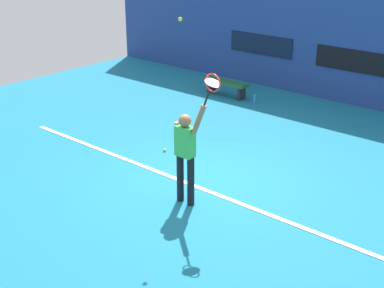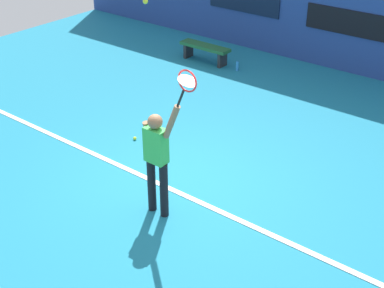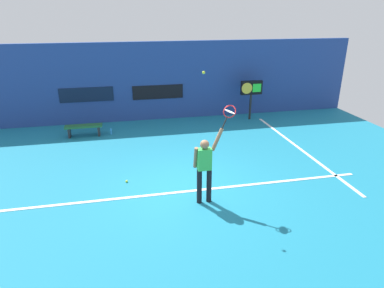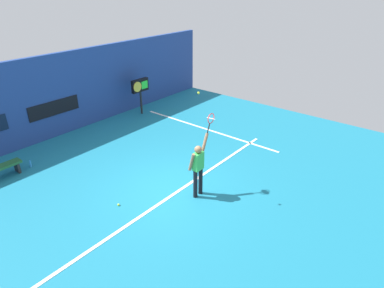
{
  "view_description": "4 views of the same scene",
  "coord_description": "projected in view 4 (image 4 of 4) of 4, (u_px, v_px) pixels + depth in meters",
  "views": [
    {
      "loc": [
        6.05,
        -7.36,
        4.73
      ],
      "look_at": [
        0.19,
        -0.52,
        1.02
      ],
      "focal_mm": 50.71,
      "sensor_mm": 36.0,
      "label": 1
    },
    {
      "loc": [
        5.02,
        -5.96,
        5.12
      ],
      "look_at": [
        0.44,
        -0.16,
        0.97
      ],
      "focal_mm": 51.44,
      "sensor_mm": 36.0,
      "label": 2
    },
    {
      "loc": [
        -1.54,
        -8.05,
        4.55
      ],
      "look_at": [
        0.04,
        -0.56,
        1.51
      ],
      "focal_mm": 31.49,
      "sensor_mm": 36.0,
      "label": 3
    },
    {
      "loc": [
        -6.47,
        -6.11,
        6.01
      ],
      "look_at": [
        0.64,
        -0.31,
        1.46
      ],
      "focal_mm": 31.45,
      "sensor_mm": 36.0,
      "label": 4
    }
  ],
  "objects": [
    {
      "name": "sponsor_banner_center",
      "position": [
        54.0,
        108.0,
        13.71
      ],
      "size": [
        2.2,
        0.03,
        0.6
      ],
      "primitive_type": "cube",
      "color": "black"
    },
    {
      "name": "court_baseline",
      "position": [
        177.0,
        192.0,
        10.49
      ],
      "size": [
        10.0,
        0.1,
        0.01
      ],
      "primitive_type": "cube",
      "color": "white",
      "rests_on": "ground_plane"
    },
    {
      "name": "ground_plane",
      "position": [
        172.0,
        190.0,
        10.62
      ],
      "size": [
        18.0,
        18.0,
        0.0
      ],
      "primitive_type": "plane",
      "color": "teal"
    },
    {
      "name": "court_bench",
      "position": [
        0.0,
        170.0,
        11.07
      ],
      "size": [
        1.4,
        0.36,
        0.45
      ],
      "color": "#1E592D",
      "rests_on": "ground_plane"
    },
    {
      "name": "back_wall",
      "position": [
        51.0,
        97.0,
        13.58
      ],
      "size": [
        18.0,
        0.2,
        3.36
      ],
      "primitive_type": "cube",
      "color": "navy",
      "rests_on": "ground_plane"
    },
    {
      "name": "tennis_racket",
      "position": [
        211.0,
        120.0,
        9.73
      ],
      "size": [
        0.41,
        0.27,
        0.62
      ],
      "color": "black"
    },
    {
      "name": "court_sideline",
      "position": [
        206.0,
        129.0,
        14.86
      ],
      "size": [
        0.1,
        7.0,
        0.01
      ],
      "primitive_type": "cube",
      "color": "white",
      "rests_on": "ground_plane"
    },
    {
      "name": "water_bottle",
      "position": [
        30.0,
        164.0,
        11.87
      ],
      "size": [
        0.07,
        0.07,
        0.24
      ],
      "primitive_type": "cylinder",
      "color": "#338CD8",
      "rests_on": "ground_plane"
    },
    {
      "name": "scoreboard_clock",
      "position": [
        140.0,
        87.0,
        15.98
      ],
      "size": [
        0.96,
        0.2,
        1.73
      ],
      "color": "black",
      "rests_on": "ground_plane"
    },
    {
      "name": "spare_ball",
      "position": [
        119.0,
        205.0,
        9.86
      ],
      "size": [
        0.07,
        0.07,
        0.07
      ],
      "primitive_type": "sphere",
      "color": "#CCE033",
      "rests_on": "ground_plane"
    },
    {
      "name": "tennis_player",
      "position": [
        198.0,
        166.0,
        9.92
      ],
      "size": [
        0.71,
        0.31,
        1.96
      ],
      "color": "black",
      "rests_on": "ground_plane"
    },
    {
      "name": "tennis_ball",
      "position": [
        199.0,
        93.0,
        8.84
      ],
      "size": [
        0.07,
        0.07,
        0.07
      ],
      "primitive_type": "sphere",
      "color": "#CCE033"
    }
  ]
}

